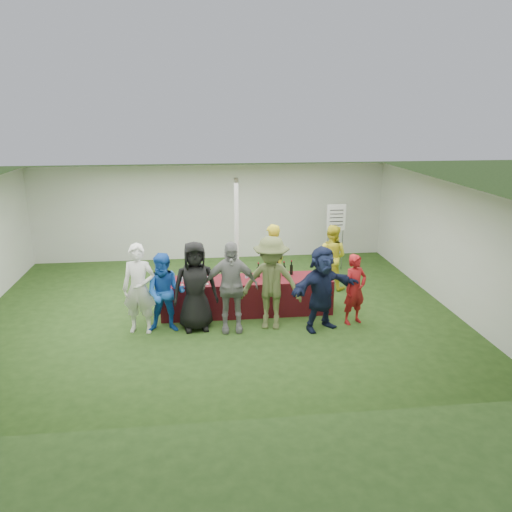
{
  "coord_description": "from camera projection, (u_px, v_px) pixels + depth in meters",
  "views": [
    {
      "loc": [
        -0.37,
        -10.06,
        4.22
      ],
      "look_at": [
        0.8,
        -0.14,
        1.25
      ],
      "focal_mm": 35.0,
      "sensor_mm": 36.0,
      "label": 1
    }
  ],
  "objects": [
    {
      "name": "customer_4",
      "position": [
        271.0,
        283.0,
        9.73
      ],
      "size": [
        1.34,
        0.97,
        1.87
      ],
      "primitive_type": "imported",
      "rotation": [
        0.0,
        0.0,
        -0.25
      ],
      "color": "#515A30",
      "rests_on": "ground"
    },
    {
      "name": "water_bottle",
      "position": [
        247.0,
        273.0,
        10.58
      ],
      "size": [
        0.07,
        0.07,
        0.23
      ],
      "color": "silver",
      "rests_on": "serving_table"
    },
    {
      "name": "wine_bottles",
      "position": [
        275.0,
        270.0,
        10.7
      ],
      "size": [
        0.8,
        0.15,
        0.32
      ],
      "color": "black",
      "rests_on": "serving_table"
    },
    {
      "name": "wine_list_sign",
      "position": [
        336.0,
        223.0,
        13.16
      ],
      "size": [
        0.5,
        0.03,
        1.8
      ],
      "color": "slate",
      "rests_on": "ground"
    },
    {
      "name": "dump_bucket",
      "position": [
        325.0,
        275.0,
        10.48
      ],
      "size": [
        0.25,
        0.25,
        0.18
      ],
      "primitive_type": "cylinder",
      "color": "slate",
      "rests_on": "serving_table"
    },
    {
      "name": "staff_pourer",
      "position": [
        272.0,
        260.0,
        11.53
      ],
      "size": [
        0.7,
        0.55,
        1.7
      ],
      "primitive_type": "imported",
      "rotation": [
        0.0,
        0.0,
        3.41
      ],
      "color": "gold",
      "rests_on": "ground"
    },
    {
      "name": "customer_5",
      "position": [
        322.0,
        288.0,
        9.7
      ],
      "size": [
        1.64,
        1.08,
        1.7
      ],
      "primitive_type": "imported",
      "rotation": [
        0.0,
        0.0,
        0.4
      ],
      "color": "#141C3A",
      "rests_on": "ground"
    },
    {
      "name": "bar_towel",
      "position": [
        321.0,
        275.0,
        10.76
      ],
      "size": [
        0.25,
        0.18,
        0.03
      ],
      "primitive_type": "cube",
      "color": "white",
      "rests_on": "serving_table"
    },
    {
      "name": "staff_back",
      "position": [
        331.0,
        257.0,
        11.97
      ],
      "size": [
        0.97,
        0.92,
        1.57
      ],
      "primitive_type": "imported",
      "rotation": [
        0.0,
        0.0,
        2.56
      ],
      "color": "yellow",
      "rests_on": "ground"
    },
    {
      "name": "ground",
      "position": [
        219.0,
        310.0,
        10.82
      ],
      "size": [
        60.0,
        60.0,
        0.0
      ],
      "primitive_type": "plane",
      "color": "#284719",
      "rests_on": "ground"
    },
    {
      "name": "customer_2",
      "position": [
        195.0,
        286.0,
        9.69
      ],
      "size": [
        0.92,
        0.64,
        1.79
      ],
      "primitive_type": "imported",
      "rotation": [
        0.0,
        0.0,
        0.09
      ],
      "color": "black",
      "rests_on": "ground"
    },
    {
      "name": "customer_3",
      "position": [
        231.0,
        287.0,
        9.61
      ],
      "size": [
        1.07,
        0.47,
        1.81
      ],
      "primitive_type": "imported",
      "rotation": [
        0.0,
        0.0,
        -0.03
      ],
      "color": "gray",
      "rests_on": "ground"
    },
    {
      "name": "wine_glasses",
      "position": [
        203.0,
        280.0,
        10.15
      ],
      "size": [
        1.13,
        0.14,
        0.16
      ],
      "color": "silver",
      "rests_on": "serving_table"
    },
    {
      "name": "serving_table",
      "position": [
        247.0,
        296.0,
        10.64
      ],
      "size": [
        3.6,
        0.8,
        0.75
      ],
      "primitive_type": "cube",
      "color": "#561112",
      "rests_on": "ground"
    },
    {
      "name": "customer_1",
      "position": [
        165.0,
        293.0,
        9.61
      ],
      "size": [
        0.81,
        0.65,
        1.58
      ],
      "primitive_type": "imported",
      "rotation": [
        0.0,
        0.0,
        -0.07
      ],
      "color": "blue",
      "rests_on": "ground"
    },
    {
      "name": "customer_6",
      "position": [
        355.0,
        289.0,
        10.01
      ],
      "size": [
        0.62,
        0.52,
        1.45
      ],
      "primitive_type": "imported",
      "rotation": [
        0.0,
        0.0,
        0.39
      ],
      "color": "maroon",
      "rests_on": "ground"
    },
    {
      "name": "customer_0",
      "position": [
        139.0,
        289.0,
        9.56
      ],
      "size": [
        0.71,
        0.54,
        1.77
      ],
      "primitive_type": "imported",
      "rotation": [
        0.0,
        0.0,
        -0.18
      ],
      "color": "white",
      "rests_on": "ground"
    },
    {
      "name": "tent",
      "position": [
        237.0,
        236.0,
        11.63
      ],
      "size": [
        10.0,
        10.0,
        10.0
      ],
      "color": "white",
      "rests_on": "ground"
    }
  ]
}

